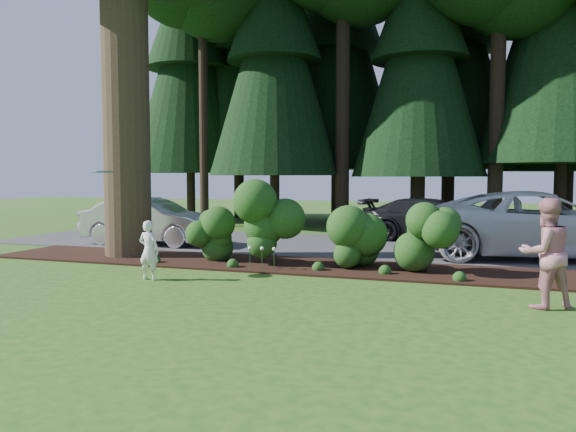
% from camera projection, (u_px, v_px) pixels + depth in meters
% --- Properties ---
extents(ground, '(80.00, 80.00, 0.00)m').
position_uv_depth(ground, '(230.00, 292.00, 10.63)').
color(ground, '#224C15').
rests_on(ground, ground).
extents(mulch_bed, '(16.00, 2.50, 0.05)m').
position_uv_depth(mulch_bed, '(286.00, 265.00, 13.69)').
color(mulch_bed, black).
rests_on(mulch_bed, ground).
extents(driveway, '(22.00, 6.00, 0.03)m').
position_uv_depth(driveway, '(330.00, 245.00, 17.71)').
color(driveway, '#38383A').
rests_on(driveway, ground).
extents(shrub_row, '(6.53, 1.60, 1.61)m').
position_uv_depth(shrub_row, '(315.00, 234.00, 13.29)').
color(shrub_row, '#1A4314').
rests_on(shrub_row, ground).
extents(lily_cluster, '(0.69, 0.09, 0.57)m').
position_uv_depth(lily_cluster, '(262.00, 249.00, 12.96)').
color(lily_cluster, '#1A4314').
rests_on(lily_cluster, ground).
extents(tree_wall, '(25.66, 12.15, 17.09)m').
position_uv_depth(tree_wall, '(386.00, 14.00, 25.35)').
color(tree_wall, black).
rests_on(tree_wall, ground).
extents(car_silver_wagon, '(4.47, 1.59, 1.47)m').
position_uv_depth(car_silver_wagon, '(151.00, 221.00, 17.82)').
color(car_silver_wagon, silver).
rests_on(car_silver_wagon, driveway).
extents(car_white_suv, '(6.72, 3.81, 1.77)m').
position_uv_depth(car_white_suv, '(540.00, 225.00, 14.80)').
color(car_white_suv, silver).
rests_on(car_white_suv, driveway).
extents(car_dark_suv, '(5.04, 2.39, 1.42)m').
position_uv_depth(car_dark_suv, '(434.00, 220.00, 18.82)').
color(car_dark_suv, black).
rests_on(car_dark_suv, driveway).
extents(child, '(0.47, 0.31, 1.26)m').
position_uv_depth(child, '(149.00, 250.00, 11.80)').
color(child, white).
rests_on(child, ground).
extents(adult, '(1.10, 1.01, 1.83)m').
position_uv_depth(adult, '(546.00, 253.00, 9.24)').
color(adult, '#B01735').
rests_on(adult, ground).
extents(frisbee, '(0.51, 0.51, 0.04)m').
position_uv_depth(frisbee, '(102.00, 172.00, 12.15)').
color(frisbee, teal).
rests_on(frisbee, ground).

